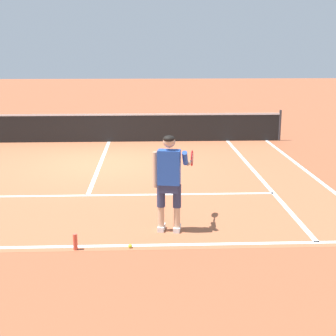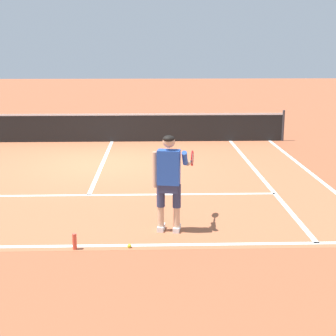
% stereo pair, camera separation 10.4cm
% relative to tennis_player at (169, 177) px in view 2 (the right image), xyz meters
% --- Properties ---
extents(ground_plane, '(80.00, 80.00, 0.00)m').
position_rel_tennis_player_xyz_m(ground_plane, '(-1.69, 5.29, -0.99)').
color(ground_plane, '#9E5133').
extents(court_inner_surface, '(10.98, 9.67, 0.00)m').
position_rel_tennis_player_xyz_m(court_inner_surface, '(-1.69, 3.98, -0.99)').
color(court_inner_surface, '#B2603D').
rests_on(court_inner_surface, ground).
extents(line_baseline, '(10.98, 0.10, 0.01)m').
position_rel_tennis_player_xyz_m(line_baseline, '(-1.69, -0.66, -0.99)').
color(line_baseline, white).
rests_on(line_baseline, ground).
extents(line_service, '(8.23, 0.10, 0.01)m').
position_rel_tennis_player_xyz_m(line_service, '(-1.69, 2.22, -0.99)').
color(line_service, white).
rests_on(line_service, ground).
extents(line_centre_service, '(0.10, 6.40, 0.01)m').
position_rel_tennis_player_xyz_m(line_centre_service, '(-1.69, 5.42, -0.99)').
color(line_centre_service, white).
rests_on(line_centre_service, ground).
extents(line_singles_right, '(0.10, 9.27, 0.01)m').
position_rel_tennis_player_xyz_m(line_singles_right, '(2.42, 3.98, -0.99)').
color(line_singles_right, white).
rests_on(line_singles_right, ground).
extents(line_doubles_right, '(0.10, 9.27, 0.01)m').
position_rel_tennis_player_xyz_m(line_doubles_right, '(3.80, 3.98, -0.99)').
color(line_doubles_right, white).
rests_on(line_doubles_right, ground).
extents(tennis_net, '(11.96, 0.08, 1.07)m').
position_rel_tennis_player_xyz_m(tennis_net, '(-1.69, 8.62, -0.49)').
color(tennis_net, '#333338').
rests_on(tennis_net, ground).
extents(tennis_player, '(0.79, 1.08, 1.71)m').
position_rel_tennis_player_xyz_m(tennis_player, '(0.00, 0.00, 0.00)').
color(tennis_player, white).
rests_on(tennis_player, ground).
extents(tennis_ball_near_feet, '(0.07, 0.07, 0.07)m').
position_rel_tennis_player_xyz_m(tennis_ball_near_feet, '(-0.67, -0.75, -0.96)').
color(tennis_ball_near_feet, '#CCE02D').
rests_on(tennis_ball_near_feet, ground).
extents(water_bottle, '(0.07, 0.07, 0.27)m').
position_rel_tennis_player_xyz_m(water_bottle, '(-1.54, -0.78, -0.86)').
color(water_bottle, '#E04C38').
rests_on(water_bottle, ground).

